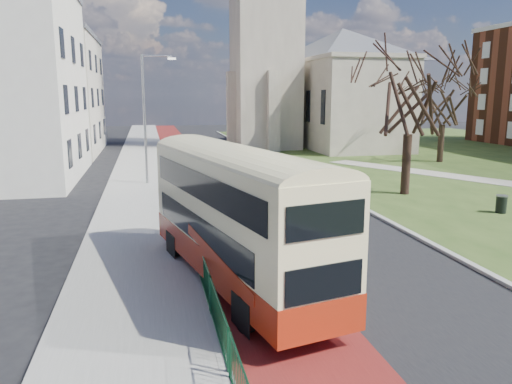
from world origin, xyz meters
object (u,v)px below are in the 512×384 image
object	(u,v)px
winter_tree_near	(411,86)
litter_bin	(501,204)
bus	(236,211)
streetlamp	(147,112)
winter_tree_far	(444,95)

from	to	relation	value
winter_tree_near	litter_bin	size ratio (longest dim) A/B	10.18
bus	winter_tree_near	xyz separation A→B (m)	(11.98, 11.65, 3.85)
streetlamp	bus	xyz separation A→B (m)	(2.44, -18.00, -2.28)
winter_tree_far	litter_bin	bearing A→B (deg)	-113.73
winter_tree_far	winter_tree_near	bearing A→B (deg)	-129.20
bus	winter_tree_far	xyz separation A→B (m)	(21.87, 23.77, 3.34)
bus	litter_bin	world-z (taller)	bus
streetlamp	winter_tree_near	size ratio (longest dim) A/B	0.90
winter_tree_near	litter_bin	distance (m)	8.09
streetlamp	bus	size ratio (longest dim) A/B	0.80
bus	winter_tree_near	size ratio (longest dim) A/B	1.13
winter_tree_far	bus	bearing A→B (deg)	-132.61
litter_bin	streetlamp	bearing A→B (deg)	144.95
winter_tree_near	bus	bearing A→B (deg)	-135.81
bus	winter_tree_far	bearing A→B (deg)	34.56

